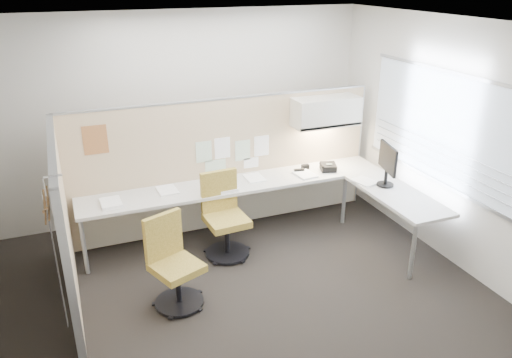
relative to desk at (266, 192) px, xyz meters
name	(u,v)px	position (x,y,z in m)	size (l,w,h in m)	color
floor	(226,296)	(-0.93, -1.13, -0.61)	(5.50, 4.50, 0.01)	black
ceiling	(219,26)	(-0.93, -1.13, 2.20)	(5.50, 4.50, 0.01)	white
wall_back	(171,118)	(-0.93, 1.12, 0.80)	(5.50, 0.02, 2.80)	beige
wall_front	(344,312)	(-0.93, -3.38, 0.80)	(5.50, 0.02, 2.80)	beige
wall_right	(449,143)	(1.82, -1.13, 0.80)	(0.02, 4.50, 2.80)	beige
window_pane	(449,131)	(1.79, -1.13, 0.95)	(0.01, 2.80, 1.30)	#A5B2C0
partition_back	(226,164)	(-0.38, 0.47, 0.27)	(4.10, 0.06, 1.75)	tan
partition_left	(65,229)	(-2.43, -0.63, 0.27)	(0.06, 2.20, 1.75)	tan
desk	(266,192)	(0.00, 0.00, 0.00)	(4.00, 2.07, 0.73)	beige
overhead_bin	(326,112)	(0.97, 0.26, 0.91)	(0.90, 0.36, 0.38)	beige
task_light_strip	(325,127)	(0.97, 0.26, 0.70)	(0.60, 0.06, 0.02)	#FFEABF
pinned_papers	(232,153)	(-0.30, 0.44, 0.43)	(1.01, 0.00, 0.47)	#8CBF8C
poster	(95,140)	(-1.98, 0.44, 0.82)	(0.28, 0.00, 0.35)	orange
chair_left	(173,265)	(-1.46, -1.01, -0.15)	(0.58, 0.60, 0.96)	black
chair_right	(224,218)	(-0.65, -0.25, -0.13)	(0.54, 0.54, 1.02)	black
monitor	(387,163)	(1.37, -0.63, 0.44)	(0.21, 0.50, 0.54)	black
phone	(328,167)	(0.95, 0.08, 0.18)	(0.25, 0.24, 0.12)	black
stapler	(299,171)	(0.56, 0.17, 0.15)	(0.14, 0.04, 0.05)	black
tape_dispenser	(305,167)	(0.70, 0.26, 0.16)	(0.10, 0.06, 0.06)	black
coat_hook	(49,219)	(-2.51, -1.50, 0.81)	(0.18, 0.46, 1.37)	silver
paper_stack_0	(111,203)	(-1.92, 0.09, 0.15)	(0.23, 0.30, 0.04)	white
paper_stack_1	(167,190)	(-1.23, 0.22, 0.14)	(0.23, 0.30, 0.02)	white
paper_stack_2	(226,187)	(-0.53, 0.02, 0.15)	(0.23, 0.30, 0.04)	white
paper_stack_3	(254,178)	(-0.08, 0.20, 0.14)	(0.23, 0.30, 0.02)	white
paper_stack_4	(305,175)	(0.59, 0.05, 0.14)	(0.23, 0.30, 0.02)	white
paper_stack_5	(365,181)	(1.19, -0.44, 0.14)	(0.23, 0.30, 0.02)	white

